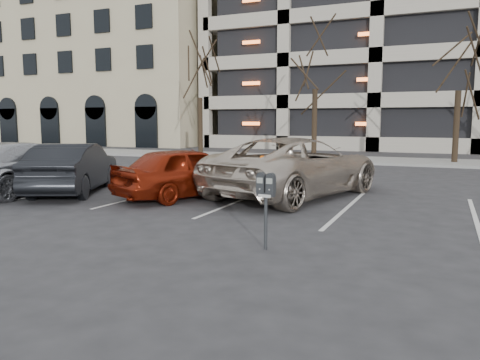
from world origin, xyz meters
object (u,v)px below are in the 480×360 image
at_px(car_dark, 73,168).
at_px(car_silver, 24,167).
at_px(tree_b, 316,45).
at_px(tree_c, 461,45).
at_px(car_red, 187,172).
at_px(suv_silver, 296,167).
at_px(tree_a, 200,62).
at_px(parking_meter, 266,192).

xyz_separation_m(car_dark, car_silver, (-1.34, -0.57, 0.02)).
relative_size(tree_b, tree_c, 1.07).
bearing_deg(car_red, car_silver, 37.55).
bearing_deg(car_red, tree_c, -92.86).
bearing_deg(tree_b, suv_silver, -77.66).
bearing_deg(car_dark, tree_a, -101.17).
bearing_deg(parking_meter, tree_c, 84.67).
bearing_deg(car_silver, tree_b, -109.77).
height_order(tree_a, suv_silver, tree_a).
xyz_separation_m(tree_c, car_red, (-6.98, -13.80, -4.98)).
xyz_separation_m(tree_a, car_silver, (2.18, -14.97, -4.83)).
bearing_deg(tree_c, parking_meter, -99.92).
distance_m(tree_b, car_silver, 16.61).
height_order(car_red, car_dark, car_dark).
bearing_deg(parking_meter, car_dark, 159.06).
bearing_deg(tree_a, car_dark, -76.26).
bearing_deg(tree_a, car_red, -63.03).
height_order(parking_meter, car_red, car_red).
height_order(car_red, car_silver, car_silver).
xyz_separation_m(tree_c, car_silver, (-11.82, -14.97, -4.93)).
bearing_deg(suv_silver, tree_a, -35.76).
xyz_separation_m(parking_meter, car_dark, (-7.35, 3.51, -0.23)).
height_order(suv_silver, car_silver, suv_silver).
xyz_separation_m(tree_b, car_dark, (-3.48, -14.40, -5.37)).
bearing_deg(car_red, tree_a, -39.06).
distance_m(tree_c, parking_meter, 18.78).
height_order(tree_b, suv_silver, tree_b).
relative_size(tree_a, car_red, 1.86).
bearing_deg(car_silver, car_dark, -158.89).
height_order(tree_c, parking_meter, tree_c).
bearing_deg(tree_a, tree_b, 0.00).
height_order(tree_a, car_dark, tree_a).
relative_size(parking_meter, car_red, 0.30).
bearing_deg(suv_silver, tree_c, -93.02).
xyz_separation_m(tree_a, suv_silver, (9.71, -12.37, -4.75)).
distance_m(tree_a, tree_b, 7.02).
distance_m(parking_meter, car_red, 5.63).
relative_size(tree_a, suv_silver, 1.19).
distance_m(tree_b, suv_silver, 13.72).
xyz_separation_m(tree_c, parking_meter, (-3.13, -17.91, -4.72)).
xyz_separation_m(tree_a, tree_b, (7.00, 0.00, 0.53)).
height_order(parking_meter, suv_silver, suv_silver).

